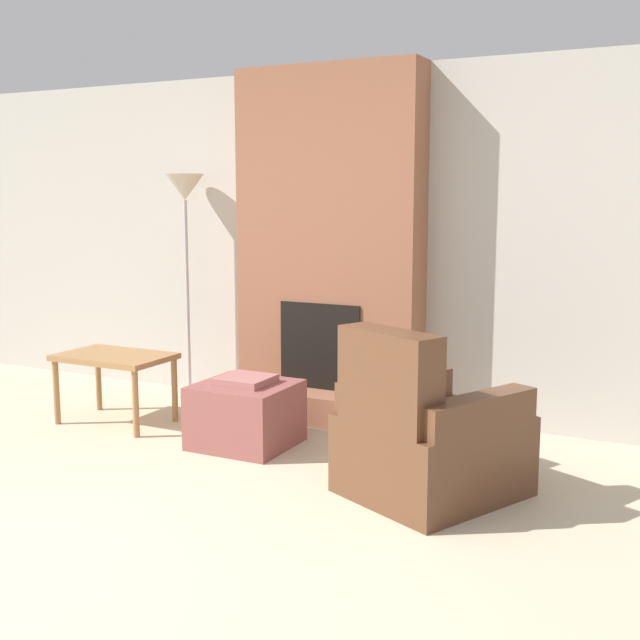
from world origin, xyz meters
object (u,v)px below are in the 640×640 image
(side_table, at_px, (115,363))
(floor_lamp_left, at_px, (185,204))
(armchair, at_px, (424,444))
(ottoman, at_px, (246,413))

(side_table, relative_size, floor_lamp_left, 0.44)
(armchair, distance_m, floor_lamp_left, 3.10)
(ottoman, relative_size, floor_lamp_left, 0.34)
(armchair, bearing_deg, floor_lamp_left, -1.50)
(ottoman, bearing_deg, armchair, -14.10)
(armchair, xyz_separation_m, floor_lamp_left, (-2.51, 1.28, 1.29))
(ottoman, relative_size, side_table, 0.76)
(ottoman, bearing_deg, side_table, 178.31)
(ottoman, xyz_separation_m, floor_lamp_left, (-1.13, 0.94, 1.38))
(armchair, height_order, floor_lamp_left, floor_lamp_left)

